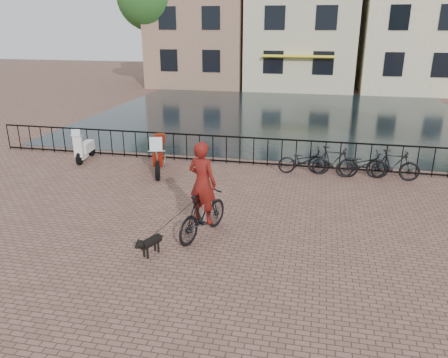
% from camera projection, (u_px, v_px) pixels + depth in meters
% --- Properties ---
extents(ground, '(100.00, 100.00, 0.00)m').
position_uv_depth(ground, '(191.00, 289.00, 8.40)').
color(ground, brown).
rests_on(ground, ground).
extents(canal_water, '(20.00, 20.00, 0.00)m').
position_uv_depth(canal_water, '(278.00, 115.00, 24.32)').
color(canal_water, black).
rests_on(canal_water, ground).
extents(railing, '(20.00, 0.05, 1.02)m').
position_uv_depth(railing, '(254.00, 151.00, 15.59)').
color(railing, black).
rests_on(railing, ground).
extents(canal_house_left, '(7.50, 9.00, 12.80)m').
position_uv_depth(canal_house_left, '(204.00, 3.00, 35.36)').
color(canal_house_left, '#86634E').
rests_on(canal_house_left, ground).
extents(canal_house_mid, '(8.00, 9.50, 11.80)m').
position_uv_depth(canal_house_mid, '(304.00, 9.00, 33.92)').
color(canal_house_mid, '#BFBD90').
rests_on(canal_house_mid, ground).
extents(cyclist, '(1.19, 2.07, 2.73)m').
position_uv_depth(cyclist, '(203.00, 196.00, 10.16)').
color(cyclist, black).
rests_on(cyclist, ground).
extents(dog, '(0.52, 0.77, 0.50)m').
position_uv_depth(dog, '(151.00, 244.00, 9.56)').
color(dog, black).
rests_on(dog, ground).
extents(motorcycle, '(1.07, 2.14, 1.49)m').
position_uv_depth(motorcycle, '(159.00, 151.00, 14.72)').
color(motorcycle, maroon).
rests_on(motorcycle, ground).
extents(scooter, '(0.58, 1.49, 1.35)m').
position_uv_depth(scooter, '(85.00, 143.00, 16.09)').
color(scooter, silver).
rests_on(scooter, ground).
extents(parked_bike_0, '(1.77, 0.77, 0.90)m').
position_uv_depth(parked_bike_0, '(304.00, 161.00, 14.70)').
color(parked_bike_0, black).
rests_on(parked_bike_0, ground).
extents(parked_bike_1, '(1.71, 0.68, 1.00)m').
position_uv_depth(parked_bike_1, '(333.00, 161.00, 14.49)').
color(parked_bike_1, black).
rests_on(parked_bike_1, ground).
extents(parked_bike_2, '(1.78, 0.82, 0.90)m').
position_uv_depth(parked_bike_2, '(362.00, 165.00, 14.31)').
color(parked_bike_2, black).
rests_on(parked_bike_2, ground).
extents(parked_bike_3, '(1.69, 0.59, 1.00)m').
position_uv_depth(parked_bike_3, '(393.00, 165.00, 14.11)').
color(parked_bike_3, black).
rests_on(parked_bike_3, ground).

